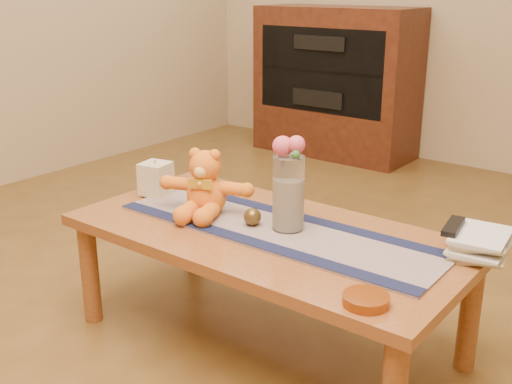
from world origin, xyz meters
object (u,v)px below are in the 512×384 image
Objects in this scene: bronze_ball at (252,217)px; book_bottom at (452,247)px; teddy_bear at (206,183)px; amber_dish at (366,300)px; tv_remote at (453,226)px; glass_vase at (288,193)px; pillar_candle at (156,178)px.

book_bottom is at bearing 20.96° from bronze_ball.
teddy_bear reaches higher than book_bottom.
bronze_ball is 0.64m from amber_dish.
bronze_ball is 0.68m from book_bottom.
teddy_bear reaches higher than tv_remote.
glass_vase is at bearing -11.76° from teddy_bear.
glass_vase reaches higher than pillar_candle.
book_bottom is (0.51, 0.19, -0.13)m from glass_vase.
pillar_candle is 1.17m from tv_remote.
book_bottom is at bearing 10.31° from pillar_candle.
teddy_bear is 0.89m from book_bottom.
tv_remote reaches higher than amber_dish.
tv_remote is 0.49m from amber_dish.
book_bottom is at bearing 84.51° from amber_dish.
teddy_bear is 1.53× the size of book_bottom.
tv_remote is 1.25× the size of amber_dish.
pillar_candle reaches higher than tv_remote.
pillar_candle reaches higher than amber_dish.
bronze_ball is at bearing -171.40° from book_bottom.
amber_dish is (0.47, -0.30, -0.12)m from glass_vase.
tv_remote is at bearing 84.21° from amber_dish.
glass_vase is at bearing 147.12° from amber_dish.
pillar_candle is 1.01× the size of amber_dish.
bronze_ball is at bearing 156.72° from amber_dish.
tv_remote is at bearing 9.82° from pillar_candle.
teddy_bear is 0.88m from tv_remote.
teddy_bear is 1.31× the size of glass_vase.
amber_dish is (-0.05, -0.48, -0.07)m from tv_remote.
amber_dish is at bearing -105.15° from tv_remote.
tv_remote is at bearing 20.13° from bronze_ball.
bronze_ball is 0.49× the size of amber_dish.
glass_vase reaches higher than bronze_ball.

